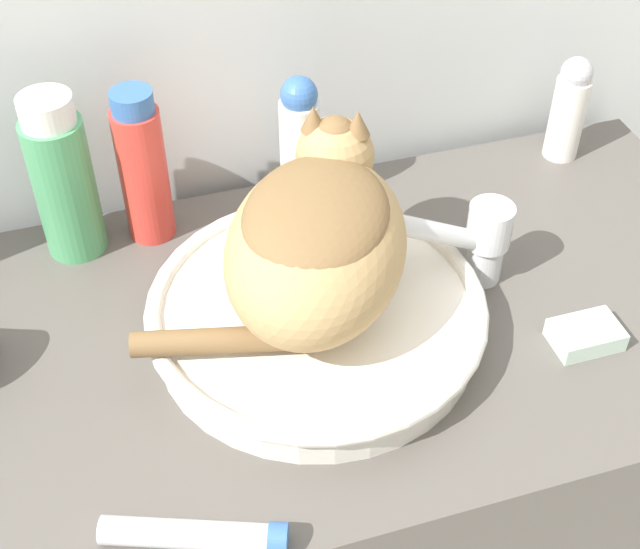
# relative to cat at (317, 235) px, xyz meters

# --- Properties ---
(vanity_counter) EXTENTS (1.12, 0.57, 0.82)m
(vanity_counter) POSITION_rel_cat_xyz_m (0.02, 0.01, -0.55)
(vanity_counter) COLOR #56514C
(vanity_counter) RESTS_ON ground_plane
(sink_basin) EXTENTS (0.39, 0.39, 0.05)m
(sink_basin) POSITION_rel_cat_xyz_m (-0.00, -0.01, -0.11)
(sink_basin) COLOR white
(sink_basin) RESTS_ON vanity_counter
(cat) EXTENTS (0.36, 0.33, 0.18)m
(cat) POSITION_rel_cat_xyz_m (0.00, 0.00, 0.00)
(cat) COLOR tan
(cat) RESTS_ON sink_basin
(faucet) EXTENTS (0.16, 0.06, 0.14)m
(faucet) POSITION_rel_cat_xyz_m (0.21, 0.02, -0.07)
(faucet) COLOR silver
(faucet) RESTS_ON vanity_counter
(deodorant_stick) EXTENTS (0.05, 0.05, 0.16)m
(deodorant_stick) POSITION_rel_cat_xyz_m (0.44, 0.23, -0.07)
(deodorant_stick) COLOR white
(deodorant_stick) RESTS_ON vanity_counter
(mouthwash_bottle) EXTENTS (0.08, 0.08, 0.22)m
(mouthwash_bottle) POSITION_rel_cat_xyz_m (-0.25, 0.23, -0.04)
(mouthwash_bottle) COLOR #4CA366
(mouthwash_bottle) RESTS_ON vanity_counter
(lotion_bottle_white) EXTENTS (0.05, 0.05, 0.19)m
(lotion_bottle_white) POSITION_rel_cat_xyz_m (0.05, 0.23, -0.05)
(lotion_bottle_white) COLOR white
(lotion_bottle_white) RESTS_ON vanity_counter
(shampoo_bottle_tall) EXTENTS (0.06, 0.06, 0.21)m
(shampoo_bottle_tall) POSITION_rel_cat_xyz_m (-0.15, 0.23, -0.04)
(shampoo_bottle_tall) COLOR #DB3D33
(shampoo_bottle_tall) RESTS_ON vanity_counter
(cream_tube) EXTENTS (0.17, 0.09, 0.03)m
(cream_tube) POSITION_rel_cat_xyz_m (-0.19, -0.23, -0.13)
(cream_tube) COLOR silver
(cream_tube) RESTS_ON vanity_counter
(soap_bar) EXTENTS (0.08, 0.05, 0.02)m
(soap_bar) POSITION_rel_cat_xyz_m (0.29, -0.11, -0.13)
(soap_bar) COLOR silver
(soap_bar) RESTS_ON vanity_counter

